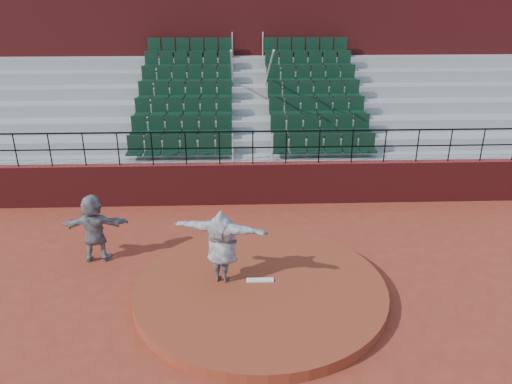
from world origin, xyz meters
TOP-DOWN VIEW (x-y plane):
  - ground at (0.00, 0.00)m, footprint 90.00×90.00m
  - pitchers_mound at (0.00, 0.00)m, footprint 5.50×5.50m
  - pitching_rubber at (0.00, 0.15)m, footprint 0.60×0.15m
  - boundary_wall at (0.00, 5.00)m, footprint 24.00×0.30m
  - wall_railing at (0.00, 5.00)m, footprint 24.04×0.05m
  - seating_deck at (0.00, 8.65)m, footprint 24.00×5.97m
  - press_box_facade at (0.00, 12.60)m, footprint 24.00×3.00m
  - pitcher at (-0.83, 0.23)m, footprint 2.16×1.13m
  - fielder at (-3.96, 1.68)m, footprint 1.62×0.59m

SIDE VIEW (x-z plane):
  - ground at x=0.00m, z-range 0.00..0.00m
  - pitchers_mound at x=0.00m, z-range 0.00..0.25m
  - pitching_rubber at x=0.00m, z-range 0.25..0.28m
  - boundary_wall at x=0.00m, z-range 0.00..1.30m
  - fielder at x=-3.96m, z-range 0.00..1.72m
  - pitcher at x=-0.83m, z-range 0.25..1.94m
  - seating_deck at x=0.00m, z-range -0.87..3.76m
  - wall_railing at x=0.00m, z-range 1.52..2.54m
  - press_box_facade at x=0.00m, z-range 0.00..7.10m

